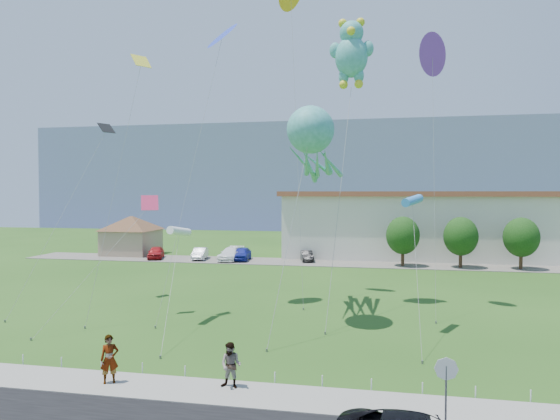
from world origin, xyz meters
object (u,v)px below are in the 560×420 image
(warehouse, at_px, (533,225))
(parked_car_white, at_px, (231,254))
(stop_sign, at_px, (446,376))
(parked_car_blue, at_px, (242,254))
(octopus_kite, at_px, (313,143))
(parked_car_silver, at_px, (200,254))
(pedestrian_left, at_px, (110,359))
(parked_car_black, at_px, (307,256))
(teddy_bear_kite, at_px, (351,52))
(parked_car_red, at_px, (156,252))
(pedestrian_right, at_px, (231,365))
(pavilion, at_px, (131,231))

(warehouse, height_order, parked_car_white, warehouse)
(stop_sign, bearing_deg, warehouse, 71.10)
(parked_car_blue, relative_size, octopus_kite, 0.34)
(parked_car_silver, bearing_deg, parked_car_white, -12.11)
(stop_sign, relative_size, parked_car_silver, 0.60)
(parked_car_silver, distance_m, parked_car_white, 3.90)
(pedestrian_left, distance_m, parked_car_black, 38.79)
(warehouse, height_order, teddy_bear_kite, teddy_bear_kite)
(parked_car_silver, bearing_deg, teddy_bear_kite, -57.43)
(stop_sign, bearing_deg, parked_car_red, 126.33)
(parked_car_silver, relative_size, parked_car_blue, 0.92)
(pedestrian_left, xyz_separation_m, parked_car_blue, (-4.67, 37.86, -0.28))
(pedestrian_left, relative_size, pedestrian_right, 1.09)
(pavilion, xyz_separation_m, parked_car_black, (23.21, -2.09, -2.36))
(pavilion, height_order, teddy_bear_kite, teddy_bear_kite)
(pedestrian_left, xyz_separation_m, octopus_kite, (6.96, 12.34, 10.05))
(parked_car_white, bearing_deg, pedestrian_right, -71.83)
(teddy_bear_kite, bearing_deg, stop_sign, -77.51)
(parked_car_red, xyz_separation_m, parked_car_white, (9.39, 0.22, 0.02))
(parked_car_blue, distance_m, octopus_kite, 29.89)
(parked_car_silver, bearing_deg, pavilion, 153.58)
(parked_car_red, bearing_deg, teddy_bear_kite, -57.68)
(parked_car_blue, height_order, teddy_bear_kite, teddy_bear_kite)
(pedestrian_right, bearing_deg, parked_car_silver, 118.11)
(pavilion, xyz_separation_m, stop_sign, (33.50, -42.21, -1.15))
(warehouse, height_order, pedestrian_left, warehouse)
(pavilion, bearing_deg, teddy_bear_kite, -38.54)
(pavilion, xyz_separation_m, parked_car_white, (14.31, -3.13, -2.21))
(pedestrian_right, relative_size, parked_car_white, 0.36)
(pedestrian_left, xyz_separation_m, parked_car_white, (-5.94, 37.63, -0.29))
(pavilion, height_order, octopus_kite, octopus_kite)
(pedestrian_left, xyz_separation_m, parked_car_red, (-15.33, 37.41, -0.32))
(stop_sign, height_order, parked_car_silver, stop_sign)
(pedestrian_right, bearing_deg, pavilion, 128.44)
(parked_car_black, bearing_deg, warehouse, 3.07)
(parked_car_red, height_order, parked_car_silver, parked_car_red)
(warehouse, relative_size, parked_car_silver, 14.73)
(warehouse, xyz_separation_m, parked_car_blue, (-34.42, -8.90, -3.30))
(warehouse, distance_m, teddy_bear_kite, 38.53)
(parked_car_blue, bearing_deg, warehouse, 9.36)
(pedestrian_left, bearing_deg, teddy_bear_kite, 32.47)
(parked_car_white, relative_size, parked_car_black, 1.41)
(pedestrian_left, relative_size, octopus_kite, 0.15)
(parked_car_black, distance_m, octopus_kite, 28.62)
(parked_car_black, relative_size, octopus_kite, 0.28)
(pavilion, xyz_separation_m, teddy_bear_kite, (29.33, -23.36, 15.07))
(parked_car_silver, relative_size, parked_car_black, 1.12)
(parked_car_white, bearing_deg, teddy_bear_kite, -51.84)
(parked_car_white, bearing_deg, stop_sign, -62.26)
(pavilion, distance_m, parked_car_white, 14.82)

